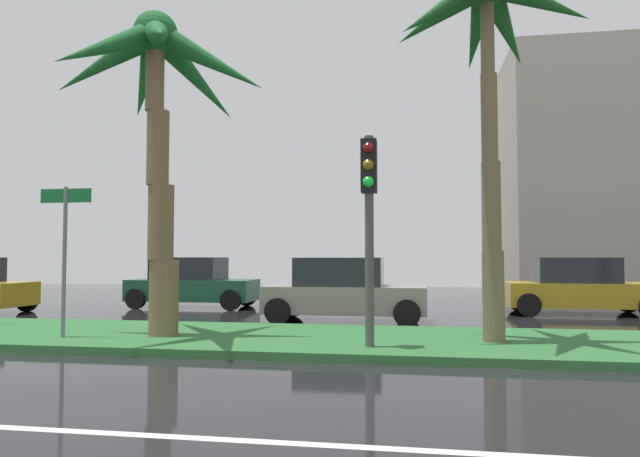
{
  "coord_description": "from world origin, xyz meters",
  "views": [
    {
      "loc": [
        5.4,
        -3.24,
        1.75
      ],
      "look_at": [
        3.07,
        10.77,
        2.46
      ],
      "focal_mm": 31.61,
      "sensor_mm": 36.0,
      "label": 1
    }
  ],
  "objects": [
    {
      "name": "median_strip",
      "position": [
        0.0,
        8.0,
        0.07
      ],
      "size": [
        85.5,
        4.0,
        0.15
      ],
      "primitive_type": "cube",
      "color": "#2D6B33",
      "rests_on": "ground_plane"
    },
    {
      "name": "car_in_traffic_second",
      "position": [
        -2.16,
        15.26,
        0.83
      ],
      "size": [
        4.3,
        2.02,
        1.72
      ],
      "color": "#195133",
      "rests_on": "ground_plane"
    },
    {
      "name": "car_in_traffic_third",
      "position": [
        3.53,
        11.9,
        0.83
      ],
      "size": [
        4.3,
        2.02,
        1.72
      ],
      "color": "gray",
      "rests_on": "ground_plane"
    },
    {
      "name": "traffic_signal_median_right",
      "position": [
        4.62,
        6.81,
        2.75
      ],
      "size": [
        0.28,
        0.43,
        3.77
      ],
      "color": "#4C4C47",
      "rests_on": "median_strip"
    },
    {
      "name": "palm_tree_centre_left",
      "position": [
        0.19,
        7.49,
        5.19
      ],
      "size": [
        4.86,
        4.5,
        6.67
      ],
      "color": "brown",
      "rests_on": "median_strip"
    },
    {
      "name": "ground_plane",
      "position": [
        0.0,
        9.0,
        -0.05
      ],
      "size": [
        90.0,
        42.0,
        0.1
      ],
      "primitive_type": "cube",
      "color": "black"
    },
    {
      "name": "street_name_sign",
      "position": [
        -1.49,
        7.03,
        2.08
      ],
      "size": [
        1.1,
        0.08,
        3.0
      ],
      "color": "slate",
      "rests_on": "median_strip"
    },
    {
      "name": "car_in_traffic_fourth",
      "position": [
        10.31,
        14.9,
        0.83
      ],
      "size": [
        4.3,
        2.02,
        1.72
      ],
      "color": "#B28C1E",
      "rests_on": "ground_plane"
    },
    {
      "name": "palm_tree_centre",
      "position": [
        6.84,
        7.82,
        6.16
      ],
      "size": [
        4.0,
        3.86,
        7.36
      ],
      "color": "brown",
      "rests_on": "median_strip"
    }
  ]
}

